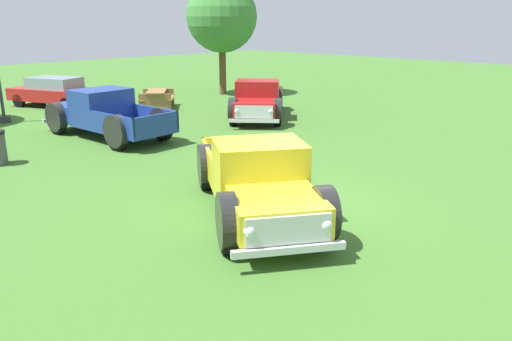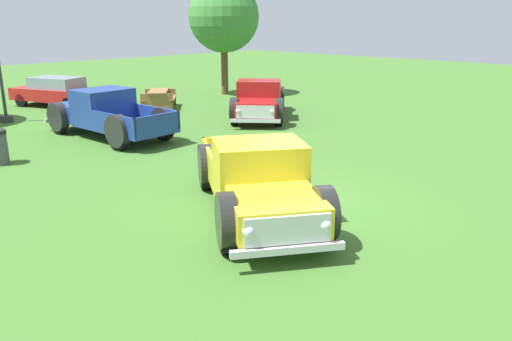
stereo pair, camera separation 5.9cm
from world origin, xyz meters
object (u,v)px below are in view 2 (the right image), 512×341
(pickup_truck_foreground, at_px, (260,183))
(sedan_distant_b, at_px, (56,91))
(pickup_truck_behind_right, at_px, (103,113))
(oak_tree_center, at_px, (224,17))
(pickup_truck_behind_left, at_px, (259,101))
(picnic_table, at_px, (159,97))

(pickup_truck_foreground, distance_m, sedan_distant_b, 16.40)
(pickup_truck_behind_right, height_order, sedan_distant_b, pickup_truck_behind_right)
(pickup_truck_foreground, distance_m, oak_tree_center, 17.88)
(pickup_truck_behind_left, relative_size, oak_tree_center, 0.86)
(sedan_distant_b, bearing_deg, pickup_truck_foreground, -101.62)
(pickup_truck_foreground, bearing_deg, picnic_table, 62.89)
(pickup_truck_behind_left, distance_m, picnic_table, 5.24)
(pickup_truck_foreground, height_order, picnic_table, pickup_truck_foreground)
(oak_tree_center, bearing_deg, picnic_table, -168.16)
(picnic_table, distance_m, oak_tree_center, 6.16)
(pickup_truck_behind_right, bearing_deg, pickup_truck_foreground, -100.69)
(picnic_table, height_order, oak_tree_center, oak_tree_center)
(pickup_truck_behind_left, bearing_deg, sedan_distant_b, 116.01)
(pickup_truck_foreground, distance_m, pickup_truck_behind_right, 9.20)
(pickup_truck_behind_left, xyz_separation_m, oak_tree_center, (3.76, 6.14, 3.22))
(pickup_truck_foreground, relative_size, oak_tree_center, 0.91)
(pickup_truck_behind_left, distance_m, oak_tree_center, 7.89)
(pickup_truck_behind_right, xyz_separation_m, sedan_distant_b, (1.60, 7.03, -0.07))
(pickup_truck_behind_right, distance_m, sedan_distant_b, 7.21)
(pickup_truck_foreground, bearing_deg, pickup_truck_behind_right, 79.31)
(pickup_truck_foreground, distance_m, picnic_table, 13.94)
(pickup_truck_behind_right, distance_m, oak_tree_center, 11.06)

